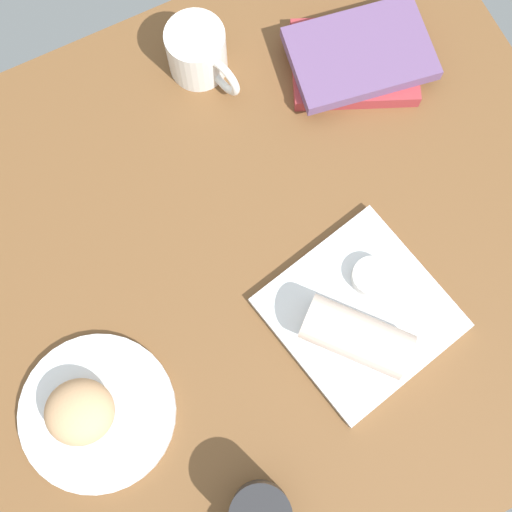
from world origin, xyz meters
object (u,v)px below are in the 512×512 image
(breakfast_wrap, at_px, (357,336))
(coffee_mug, at_px, (198,52))
(sauce_cup, at_px, (371,277))
(scone_pastry, at_px, (80,412))
(square_plate, at_px, (360,313))
(round_plate, at_px, (97,413))
(book_stack, at_px, (357,58))

(breakfast_wrap, bearing_deg, coffee_mug, -129.23)
(sauce_cup, bearing_deg, scone_pastry, 179.25)
(scone_pastry, bearing_deg, sauce_cup, -0.75)
(square_plate, bearing_deg, sauce_cup, 47.09)
(scone_pastry, distance_m, coffee_mug, 0.55)
(round_plate, distance_m, square_plate, 0.39)
(round_plate, distance_m, breakfast_wrap, 0.37)
(square_plate, distance_m, sauce_cup, 0.05)
(scone_pastry, xyz_separation_m, book_stack, (0.58, 0.30, -0.02))
(scone_pastry, relative_size, sauce_cup, 1.68)
(book_stack, distance_m, coffee_mug, 0.24)
(sauce_cup, xyz_separation_m, coffee_mug, (-0.07, 0.41, 0.02))
(breakfast_wrap, distance_m, coffee_mug, 0.48)
(scone_pastry, relative_size, square_plate, 0.41)
(scone_pastry, bearing_deg, book_stack, 27.77)
(sauce_cup, relative_size, breakfast_wrap, 0.38)
(book_stack, height_order, coffee_mug, coffee_mug)
(round_plate, relative_size, book_stack, 0.90)
(round_plate, xyz_separation_m, coffee_mug, (0.35, 0.41, 0.04))
(book_stack, bearing_deg, breakfast_wrap, -118.61)
(round_plate, height_order, sauce_cup, sauce_cup)
(sauce_cup, height_order, book_stack, book_stack)
(sauce_cup, bearing_deg, square_plate, -132.91)
(scone_pastry, bearing_deg, round_plate, -23.88)
(scone_pastry, xyz_separation_m, sauce_cup, (0.44, -0.01, -0.02))
(scone_pastry, relative_size, coffee_mug, 0.69)
(square_plate, bearing_deg, scone_pastry, 173.91)
(coffee_mug, bearing_deg, square_plate, -85.12)
(scone_pastry, distance_m, book_stack, 0.65)
(square_plate, relative_size, breakfast_wrap, 1.54)
(scone_pastry, bearing_deg, coffee_mug, 48.45)
(round_plate, height_order, book_stack, book_stack)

